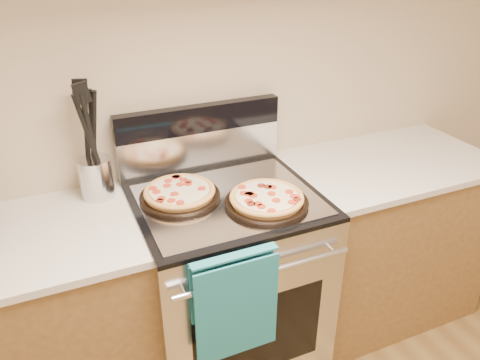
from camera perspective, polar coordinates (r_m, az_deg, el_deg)
name	(u,v)px	position (r m, az deg, el deg)	size (l,w,h in m)	color
wall_back	(194,74)	(2.08, -5.59, 12.73)	(4.00, 4.00, 0.00)	#C9B191
range_body	(227,285)	(2.21, -1.55, -12.71)	(0.76, 0.68, 0.90)	#B7B7BC
oven_window	(259,336)	(1.99, 2.30, -18.44)	(0.56, 0.01, 0.40)	black
cooktop	(226,199)	(1.95, -1.72, -2.33)	(0.76, 0.68, 0.02)	black
backsplash_lower	(200,149)	(2.16, -4.85, 3.75)	(0.76, 0.06, 0.18)	silver
backsplash_upper	(199,118)	(2.11, -5.01, 7.48)	(0.76, 0.06, 0.12)	black
oven_handle	(265,273)	(1.73, 3.10, -11.23)	(0.03, 0.03, 0.70)	silver
dish_towel	(235,303)	(1.75, -0.62, -14.78)	(0.32, 0.05, 0.42)	#1A847D
foil_sheet	(229,200)	(1.92, -1.39, -2.41)	(0.70, 0.55, 0.01)	gray
cabinet_left	(22,341)	(2.17, -25.07, -17.34)	(1.00, 0.62, 0.88)	brown
cabinet_right	(378,240)	(2.62, 16.42, -6.99)	(1.00, 0.62, 0.88)	brown
countertop_right	(390,163)	(2.40, 17.85, 1.99)	(1.02, 0.64, 0.03)	beige
pepperoni_pizza_back	(180,193)	(1.93, -7.36, -1.61)	(0.33, 0.33, 0.04)	#AE7235
pepperoni_pizza_front	(267,199)	(1.87, 3.27, -2.39)	(0.33, 0.33, 0.04)	#AE7235
utensil_crock	(96,178)	(2.02, -17.12, 0.26)	(0.14, 0.14, 0.17)	silver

